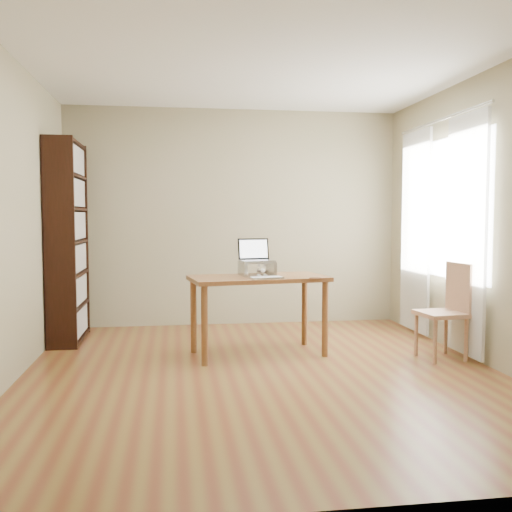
{
  "coord_description": "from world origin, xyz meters",
  "views": [
    {
      "loc": [
        -0.73,
        -4.64,
        1.32
      ],
      "look_at": [
        0.03,
        0.64,
        0.94
      ],
      "focal_mm": 40.0,
      "sensor_mm": 36.0,
      "label": 1
    }
  ],
  "objects_px": {
    "laptop": "(256,256)",
    "chair": "(448,308)",
    "keyboard": "(266,278)",
    "cat": "(258,269)",
    "bookshelf": "(68,242)",
    "desk": "(258,288)"
  },
  "relations": [
    {
      "from": "laptop",
      "to": "chair",
      "type": "height_order",
      "value": "laptop"
    },
    {
      "from": "keyboard",
      "to": "laptop",
      "type": "bearing_deg",
      "value": 87.11
    },
    {
      "from": "cat",
      "to": "chair",
      "type": "xyz_separation_m",
      "value": [
        1.69,
        -0.52,
        -0.33
      ]
    },
    {
      "from": "cat",
      "to": "laptop",
      "type": "bearing_deg",
      "value": 124.34
    },
    {
      "from": "bookshelf",
      "to": "cat",
      "type": "bearing_deg",
      "value": -22.15
    },
    {
      "from": "cat",
      "to": "desk",
      "type": "bearing_deg",
      "value": -101.7
    },
    {
      "from": "desk",
      "to": "laptop",
      "type": "xyz_separation_m",
      "value": [
        0.0,
        0.13,
        0.3
      ]
    },
    {
      "from": "bookshelf",
      "to": "cat",
      "type": "relative_size",
      "value": 4.46
    },
    {
      "from": "desk",
      "to": "laptop",
      "type": "distance_m",
      "value": 0.33
    },
    {
      "from": "cat",
      "to": "chair",
      "type": "bearing_deg",
      "value": -19.72
    },
    {
      "from": "keyboard",
      "to": "bookshelf",
      "type": "bearing_deg",
      "value": 140.55
    },
    {
      "from": "cat",
      "to": "keyboard",
      "type": "bearing_deg",
      "value": -88.43
    },
    {
      "from": "desk",
      "to": "chair",
      "type": "xyz_separation_m",
      "value": [
        1.71,
        -0.41,
        -0.16
      ]
    },
    {
      "from": "bookshelf",
      "to": "keyboard",
      "type": "bearing_deg",
      "value": -29.81
    },
    {
      "from": "keyboard",
      "to": "cat",
      "type": "distance_m",
      "value": 0.34
    },
    {
      "from": "keyboard",
      "to": "chair",
      "type": "relative_size",
      "value": 0.36
    },
    {
      "from": "keyboard",
      "to": "cat",
      "type": "height_order",
      "value": "cat"
    },
    {
      "from": "cat",
      "to": "chair",
      "type": "distance_m",
      "value": 1.8
    },
    {
      "from": "desk",
      "to": "chair",
      "type": "distance_m",
      "value": 1.77
    },
    {
      "from": "cat",
      "to": "chair",
      "type": "relative_size",
      "value": 0.53
    },
    {
      "from": "bookshelf",
      "to": "laptop",
      "type": "relative_size",
      "value": 6.23
    },
    {
      "from": "laptop",
      "to": "bookshelf",
      "type": "bearing_deg",
      "value": 149.55
    }
  ]
}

